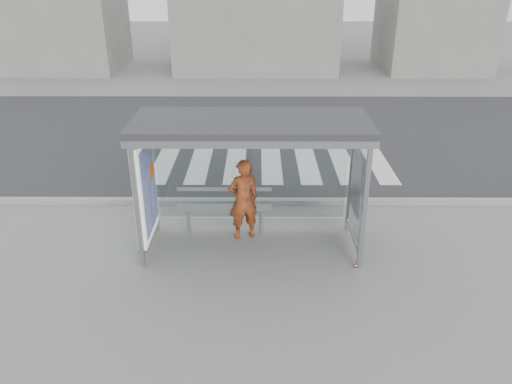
# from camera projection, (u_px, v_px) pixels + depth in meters

# --- Properties ---
(ground) EXTENTS (80.00, 80.00, 0.00)m
(ground) POSITION_uv_depth(u_px,v_px,m) (251.00, 247.00, 9.91)
(ground) COLOR slate
(ground) RESTS_ON ground
(road) EXTENTS (30.00, 10.00, 0.01)m
(road) POSITION_uv_depth(u_px,v_px,m) (254.00, 135.00, 16.25)
(road) COLOR #29292B
(road) RESTS_ON ground
(curb) EXTENTS (30.00, 0.18, 0.12)m
(curb) POSITION_uv_depth(u_px,v_px,m) (252.00, 201.00, 11.65)
(curb) COLOR gray
(curb) RESTS_ON ground
(crosswalk) EXTENTS (6.55, 3.00, 0.00)m
(crosswalk) POSITION_uv_depth(u_px,v_px,m) (271.00, 163.00, 13.98)
(crosswalk) COLOR silver
(crosswalk) RESTS_ON ground
(bus_shelter) EXTENTS (4.25, 1.65, 2.62)m
(bus_shelter) POSITION_uv_depth(u_px,v_px,m) (231.00, 152.00, 9.12)
(bus_shelter) COLOR gray
(bus_shelter) RESTS_ON ground
(building_left) EXTENTS (6.00, 5.00, 6.00)m
(building_left) POSITION_uv_depth(u_px,v_px,m) (57.00, 8.00, 24.99)
(building_left) COLOR slate
(building_left) RESTS_ON ground
(building_center) EXTENTS (8.00, 5.00, 5.00)m
(building_center) POSITION_uv_depth(u_px,v_px,m) (256.00, 18.00, 25.16)
(building_center) COLOR slate
(building_center) RESTS_ON ground
(person) EXTENTS (0.72, 0.59, 1.70)m
(person) POSITION_uv_depth(u_px,v_px,m) (243.00, 199.00, 9.92)
(person) COLOR #DA4714
(person) RESTS_ON ground
(bench) EXTENTS (1.92, 0.24, 0.99)m
(bench) POSITION_uv_depth(u_px,v_px,m) (225.00, 207.00, 10.19)
(bench) COLOR gray
(bench) RESTS_ON ground
(soda_can) EXTENTS (0.13, 0.08, 0.07)m
(soda_can) POSITION_uv_depth(u_px,v_px,m) (357.00, 265.00, 9.25)
(soda_can) COLOR #CB3B5E
(soda_can) RESTS_ON ground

